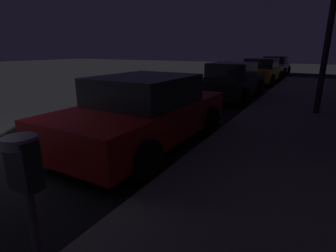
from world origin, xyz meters
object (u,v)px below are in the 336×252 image
at_px(car_red, 145,112).
at_px(car_silver, 275,66).
at_px(parking_meter, 28,188).
at_px(car_black, 232,81).
at_px(car_yellow_cab, 261,71).

xyz_separation_m(car_red, car_silver, (-0.00, 17.59, -0.01)).
xyz_separation_m(parking_meter, car_black, (-1.60, 9.68, -0.45)).
bearing_deg(parking_meter, car_yellow_cab, 95.85).
height_order(car_yellow_cab, car_silver, same).
height_order(parking_meter, car_red, parking_meter).
xyz_separation_m(parking_meter, car_red, (-1.60, 3.53, -0.45)).
bearing_deg(car_black, car_red, -90.00).
relative_size(car_red, car_black, 0.98).
relative_size(parking_meter, car_black, 0.30).
bearing_deg(car_silver, car_red, -90.00).
height_order(parking_meter, car_yellow_cab, parking_meter).
xyz_separation_m(car_red, car_black, (-0.00, 6.15, -0.00)).
bearing_deg(parking_meter, car_black, 99.40).
bearing_deg(car_black, car_silver, 90.00).
xyz_separation_m(car_yellow_cab, car_silver, (-0.00, 5.49, -0.00)).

